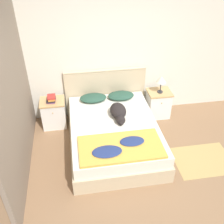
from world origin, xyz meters
The scene contains 14 objects.
ground_plane centered at (0.00, 0.00, 0.00)m, with size 16.00×16.00×0.00m, color #896647.
wall_back centered at (0.00, 2.13, 1.27)m, with size 9.00×0.06×2.55m.
wall_side_left centered at (-1.63, 1.05, 1.27)m, with size 0.06×3.10×2.55m.
bed centered at (-0.14, 1.03, 0.24)m, with size 1.53×2.01×0.49m.
headboard centered at (-0.14, 2.06, 0.53)m, with size 1.61×0.06×1.02m.
nightstand_left centered at (-1.20, 1.81, 0.29)m, with size 0.47×0.41×0.57m.
nightstand_right centered at (0.91, 1.81, 0.29)m, with size 0.47×0.41×0.57m.
pillow_left centered at (-0.42, 1.82, 0.55)m, with size 0.52×0.33×0.11m.
pillow_right centered at (0.13, 1.82, 0.55)m, with size 0.52×0.33×0.11m.
quilt centered at (-0.15, 0.40, 0.52)m, with size 1.28×0.67×0.07m.
dog centered at (-0.03, 1.22, 0.59)m, with size 0.28×0.64×0.21m.
book_stack centered at (-1.20, 1.79, 0.62)m, with size 0.17×0.22×0.11m.
table_lamp centered at (0.91, 1.79, 0.84)m, with size 0.20×0.20×0.34m.
rug centered at (1.30, 0.40, 0.00)m, with size 0.99×0.75×0.00m.
Camera 1 is at (-0.75, -2.48, 3.23)m, focal length 42.00 mm.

